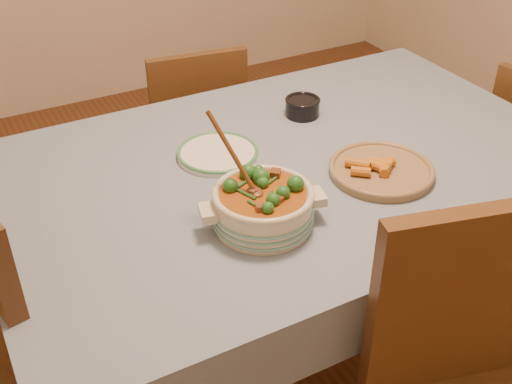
# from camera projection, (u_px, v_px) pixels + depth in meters

# --- Properties ---
(floor) EXTENTS (4.50, 4.50, 0.00)m
(floor) POSITION_uv_depth(u_px,v_px,m) (284.00, 347.00, 2.24)
(floor) COLOR #4F2716
(floor) RESTS_ON ground
(dining_table) EXTENTS (1.68, 1.08, 0.76)m
(dining_table) POSITION_uv_depth(u_px,v_px,m) (290.00, 190.00, 1.87)
(dining_table) COLOR brown
(dining_table) RESTS_ON floor
(stew_casserole) EXTENTS (0.31, 0.29, 0.29)m
(stew_casserole) POSITION_uv_depth(u_px,v_px,m) (263.00, 204.00, 1.54)
(stew_casserole) COLOR beige
(stew_casserole) RESTS_ON dining_table
(white_plate) EXTENTS (0.27, 0.27, 0.02)m
(white_plate) POSITION_uv_depth(u_px,v_px,m) (218.00, 153.00, 1.84)
(white_plate) COLOR silver
(white_plate) RESTS_ON dining_table
(condiment_bowl) EXTENTS (0.13, 0.13, 0.06)m
(condiment_bowl) POSITION_uv_depth(u_px,v_px,m) (302.00, 106.00, 2.04)
(condiment_bowl) COLOR black
(condiment_bowl) RESTS_ON dining_table
(fried_plate) EXTENTS (0.31, 0.31, 0.05)m
(fried_plate) POSITION_uv_depth(u_px,v_px,m) (381.00, 169.00, 1.76)
(fried_plate) COLOR #937651
(fried_plate) RESTS_ON dining_table
(chair_far) EXTENTS (0.43, 0.43, 0.81)m
(chair_far) POSITION_uv_depth(u_px,v_px,m) (195.00, 127.00, 2.61)
(chair_far) COLOR brown
(chair_far) RESTS_ON floor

